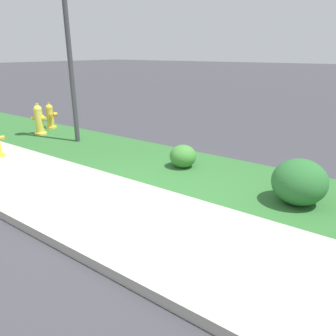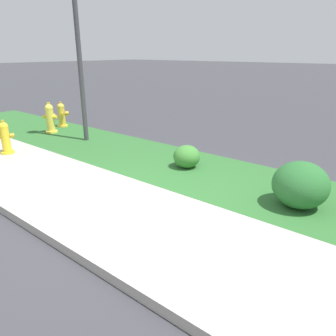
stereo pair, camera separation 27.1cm
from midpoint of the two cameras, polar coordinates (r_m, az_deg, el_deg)
ground_plane at (r=4.50m, az=-5.92°, el=-7.64°), size 120.00×120.00×0.00m
sidewalk_pavement at (r=4.50m, az=-5.92°, el=-7.58°), size 18.00×1.86×0.01m
grass_verge at (r=5.91m, az=7.64°, el=-0.81°), size 18.00×2.06×0.01m
street_curb at (r=3.93m, az=-16.65°, el=-11.81°), size 18.00×0.16×0.12m
fire_hydrant_far_end at (r=7.61m, az=-25.57°, el=4.76°), size 0.33×0.36×0.72m
fire_hydrant_across_street at (r=9.21m, az=-19.04°, el=8.19°), size 0.37×0.36×0.80m
fire_hydrant_near_corner at (r=9.87m, az=-17.26°, el=8.82°), size 0.38×0.35×0.72m
street_lamp at (r=8.04m, az=-14.78°, el=24.61°), size 0.32×0.32×4.22m
shrub_bush_near_lamp at (r=4.90m, az=23.56°, el=-2.73°), size 0.76×0.76×0.65m
shrub_bush_mid_verge at (r=6.09m, az=4.54°, el=2.00°), size 0.50×0.50×0.42m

